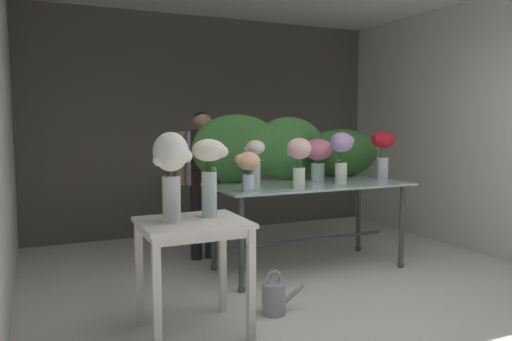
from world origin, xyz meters
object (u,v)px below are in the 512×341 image
(side_table_white, at_px, (193,236))
(vase_crimson_hydrangea, at_px, (383,148))
(vase_lilac_freesia, at_px, (342,151))
(vase_blush_roses, at_px, (299,156))
(florist, at_px, (203,170))
(vase_white_roses_tall, at_px, (171,167))
(vase_peach_ranunculus, at_px, (248,166))
(display_table_glass, at_px, (309,196))
(vase_rosy_stock, at_px, (318,154))
(vase_cream_lisianthus_tall, at_px, (210,168))
(vase_ivory_peonies, at_px, (255,159))
(watering_can, at_px, (274,298))

(side_table_white, xyz_separation_m, vase_crimson_hydrangea, (2.31, 0.88, 0.50))
(vase_lilac_freesia, bearing_deg, vase_blush_roses, -167.17)
(florist, distance_m, vase_white_roses_tall, 1.92)
(vase_peach_ranunculus, height_order, vase_blush_roses, vase_blush_roses)
(display_table_glass, relative_size, vase_blush_roses, 4.22)
(vase_crimson_hydrangea, xyz_separation_m, vase_white_roses_tall, (-2.45, -0.88, -0.03))
(side_table_white, bearing_deg, vase_blush_roses, 29.10)
(vase_peach_ranunculus, bearing_deg, display_table_glass, 20.90)
(display_table_glass, bearing_deg, vase_blush_roses, -133.68)
(vase_crimson_hydrangea, bearing_deg, vase_rosy_stock, 162.25)
(vase_crimson_hydrangea, bearing_deg, florist, 152.50)
(vase_peach_ranunculus, bearing_deg, vase_rosy_stock, 23.90)
(vase_cream_lisianthus_tall, bearing_deg, vase_white_roses_tall, -167.82)
(vase_crimson_hydrangea, bearing_deg, vase_blush_roses, -169.06)
(florist, relative_size, vase_cream_lisianthus_tall, 2.84)
(vase_crimson_hydrangea, distance_m, vase_white_roses_tall, 2.60)
(vase_white_roses_tall, bearing_deg, florist, 65.44)
(florist, xyz_separation_m, vase_ivory_peonies, (0.23, -0.82, 0.16))
(side_table_white, bearing_deg, display_table_glass, 32.99)
(display_table_glass, bearing_deg, vase_rosy_stock, 35.06)
(watering_can, bearing_deg, side_table_white, -174.81)
(vase_crimson_hydrangea, distance_m, vase_rosy_stock, 0.68)
(side_table_white, xyz_separation_m, vase_ivory_peonies, (0.89, 0.92, 0.44))
(florist, distance_m, vase_ivory_peonies, 0.87)
(vase_crimson_hydrangea, relative_size, vase_peach_ranunculus, 1.46)
(display_table_glass, distance_m, vase_cream_lisianthus_tall, 1.66)
(vase_lilac_freesia, distance_m, vase_crimson_hydrangea, 0.57)
(side_table_white, relative_size, vase_rosy_stock, 1.83)
(vase_ivory_peonies, relative_size, watering_can, 1.23)
(vase_cream_lisianthus_tall, bearing_deg, vase_crimson_hydrangea, 20.77)
(display_table_glass, distance_m, vase_blush_roses, 0.58)
(vase_cream_lisianthus_tall, bearing_deg, display_table_glass, 33.98)
(vase_lilac_freesia, relative_size, vase_white_roses_tall, 0.83)
(vase_white_roses_tall, bearing_deg, vase_ivory_peonies, 41.97)
(side_table_white, xyz_separation_m, vase_white_roses_tall, (-0.14, -0.00, 0.48))
(vase_white_roses_tall, bearing_deg, vase_blush_roses, 26.48)
(side_table_white, height_order, vase_blush_roses, vase_blush_roses)
(side_table_white, distance_m, watering_can, 0.86)
(vase_rosy_stock, bearing_deg, vase_peach_ranunculus, -156.10)
(florist, bearing_deg, side_table_white, -110.62)
(vase_lilac_freesia, height_order, vase_cream_lisianthus_tall, vase_lilac_freesia)
(side_table_white, distance_m, vase_peach_ranunculus, 1.04)
(vase_ivory_peonies, bearing_deg, florist, 105.73)
(vase_rosy_stock, distance_m, vase_white_roses_tall, 2.10)
(florist, relative_size, vase_lilac_freesia, 3.12)
(display_table_glass, xyz_separation_m, watering_can, (-0.83, -0.90, -0.60))
(display_table_glass, bearing_deg, vase_ivory_peonies, -176.50)
(vase_peach_ranunculus, relative_size, vase_blush_roses, 0.75)
(side_table_white, bearing_deg, vase_peach_ranunculus, 43.38)
(side_table_white, bearing_deg, vase_crimson_hydrangea, 20.91)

